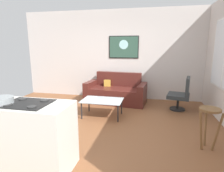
# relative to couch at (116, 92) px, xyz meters

# --- Properties ---
(ground) EXTENTS (6.40, 6.40, 0.04)m
(ground) POSITION_rel_couch_xyz_m (-0.02, -1.85, -0.32)
(ground) COLOR brown
(back_wall) EXTENTS (6.40, 0.05, 2.80)m
(back_wall) POSITION_rel_couch_xyz_m (-0.02, 0.58, 1.10)
(back_wall) COLOR silver
(back_wall) RESTS_ON ground
(couch) EXTENTS (1.86, 1.01, 0.88)m
(couch) POSITION_rel_couch_xyz_m (0.00, 0.00, 0.00)
(couch) COLOR #51201B
(couch) RESTS_ON ground
(coffee_table) EXTENTS (0.96, 0.63, 0.41)m
(coffee_table) POSITION_rel_couch_xyz_m (-0.09, -1.24, 0.08)
(coffee_table) COLOR silver
(coffee_table) RESTS_ON ground
(armchair) EXTENTS (0.65, 0.67, 0.89)m
(armchair) POSITION_rel_couch_xyz_m (1.83, -0.38, 0.14)
(armchair) COLOR black
(armchair) RESTS_ON ground
(bar_stool) EXTENTS (0.38, 0.37, 0.70)m
(bar_stool) POSITION_rel_couch_xyz_m (1.98, -2.30, 0.24)
(bar_stool) COLOR brown
(bar_stool) RESTS_ON ground
(kitchen_counter) EXTENTS (1.80, 0.60, 0.95)m
(kitchen_counter) POSITION_rel_couch_xyz_m (-0.87, -3.34, 0.17)
(kitchen_counter) COLOR white
(kitchen_counter) RESTS_ON ground
(mixing_bowl) EXTENTS (0.29, 0.29, 0.10)m
(mixing_bowl) POSITION_rel_couch_xyz_m (-0.85, -3.43, 0.68)
(mixing_bowl) COLOR #90989B
(mixing_bowl) RESTS_ON kitchen_counter
(wall_painting) EXTENTS (0.94, 0.03, 0.70)m
(wall_painting) POSITION_rel_couch_xyz_m (0.14, 0.53, 1.35)
(wall_painting) COLOR black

